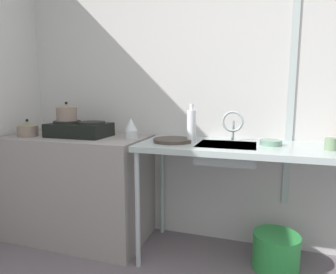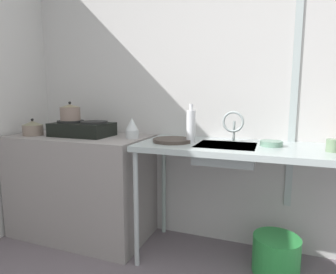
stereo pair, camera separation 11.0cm
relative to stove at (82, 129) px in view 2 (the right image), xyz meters
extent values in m
cube|color=beige|center=(1.46, 0.36, 0.33)|extent=(5.03, 0.10, 2.57)
cube|color=#A5B1B0|center=(1.67, 0.30, 0.46)|extent=(0.05, 0.01, 2.06)
cube|color=gray|center=(-0.03, 0.00, -0.51)|extent=(1.20, 0.62, 0.89)
cube|color=#A5B1B0|center=(1.48, 0.00, -0.08)|extent=(1.75, 0.62, 0.04)
cylinder|color=#ACB2B4|center=(0.64, -0.27, -0.53)|extent=(0.04, 0.04, 0.85)
cylinder|color=#A0B2AB|center=(0.64, 0.27, -0.53)|extent=(0.04, 0.04, 0.85)
cube|color=black|center=(0.00, 0.00, -0.01)|extent=(0.50, 0.31, 0.11)
cylinder|color=black|center=(-0.12, 0.00, 0.06)|extent=(0.23, 0.23, 0.02)
cylinder|color=black|center=(0.12, 0.00, 0.06)|extent=(0.23, 0.23, 0.02)
cylinder|color=#816A60|center=(-0.12, 0.00, 0.13)|extent=(0.17, 0.17, 0.11)
cone|color=#837558|center=(-0.12, 0.00, 0.19)|extent=(0.17, 0.17, 0.03)
sphere|color=black|center=(-0.12, 0.00, 0.22)|extent=(0.02, 0.02, 0.02)
cylinder|color=#7C6A5E|center=(-0.43, -0.12, -0.02)|extent=(0.17, 0.17, 0.09)
cone|color=#767056|center=(-0.43, -0.12, 0.04)|extent=(0.17, 0.17, 0.04)
sphere|color=black|center=(-0.43, -0.12, 0.07)|extent=(0.02, 0.02, 0.02)
cylinder|color=#BBBFC1|center=(0.46, 0.03, -0.03)|extent=(0.11, 0.11, 0.07)
cone|color=#BBBFC1|center=(0.46, 0.03, 0.05)|extent=(0.10, 0.10, 0.10)
cube|color=#A5B1B0|center=(1.23, -0.02, -0.12)|extent=(0.41, 0.35, 0.12)
cylinder|color=#A5B1B0|center=(1.26, 0.18, 0.01)|extent=(0.02, 0.02, 0.15)
torus|color=#A5B1B0|center=(1.26, 0.11, 0.09)|extent=(0.16, 0.02, 0.16)
cylinder|color=#3E342E|center=(0.84, -0.03, -0.05)|extent=(0.30, 0.30, 0.03)
cylinder|color=gray|center=(1.88, -0.05, -0.02)|extent=(0.07, 0.07, 0.08)
cylinder|color=gray|center=(1.53, 0.04, -0.04)|extent=(0.15, 0.15, 0.04)
cylinder|color=silver|center=(0.97, -0.03, 0.06)|extent=(0.07, 0.07, 0.24)
cylinder|color=silver|center=(0.97, -0.03, 0.20)|extent=(0.03, 0.03, 0.05)
cylinder|color=green|center=(1.60, -0.01, -0.83)|extent=(0.32, 0.32, 0.26)
camera|label=1|loc=(1.42, -2.01, 0.28)|focal=29.89mm
camera|label=2|loc=(1.52, -1.98, 0.28)|focal=29.89mm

